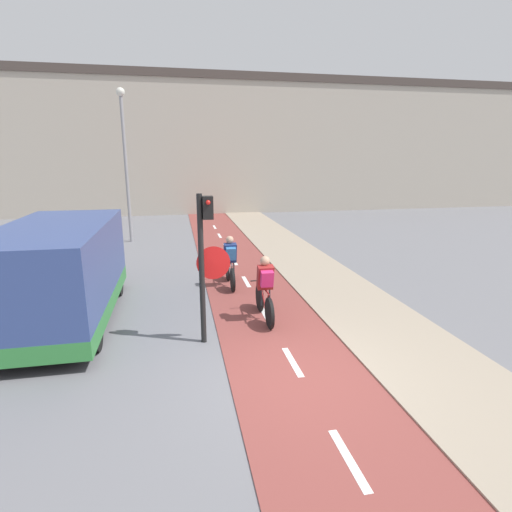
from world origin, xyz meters
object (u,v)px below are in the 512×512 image
cyclist_near (265,290)px  van (60,275)px  traffic_light_pole (206,253)px  cyclist_far (230,263)px  street_lamp_far (125,150)px

cyclist_near → van: van is taller
traffic_light_pole → cyclist_far: bearing=75.0°
traffic_light_pole → van: size_ratio=0.59×
traffic_light_pole → cyclist_far: (0.94, 3.52, -1.17)m
cyclist_far → van: van is taller
cyclist_near → cyclist_far: size_ratio=1.02×
street_lamp_far → cyclist_far: street_lamp_far is taller
cyclist_near → van: 4.66m
cyclist_near → cyclist_far: bearing=99.7°
traffic_light_pole → street_lamp_far: (-2.59, 10.83, 2.12)m
cyclist_far → van: bearing=-156.1°
cyclist_far → traffic_light_pole: bearing=-105.0°
traffic_light_pole → cyclist_near: (1.39, 0.88, -1.16)m
traffic_light_pole → cyclist_near: 2.02m
cyclist_near → cyclist_far: 2.67m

